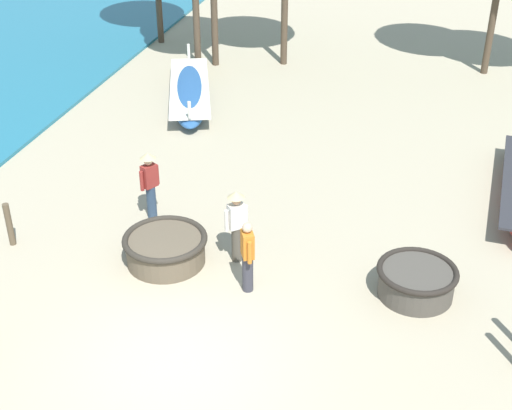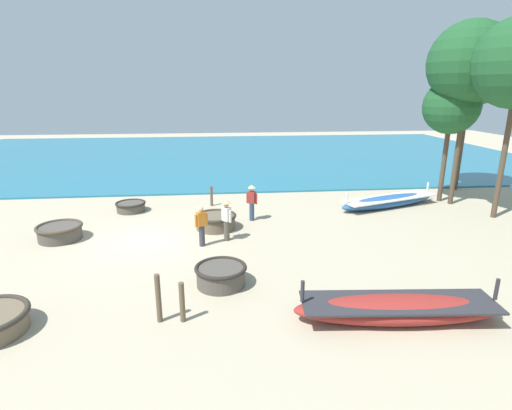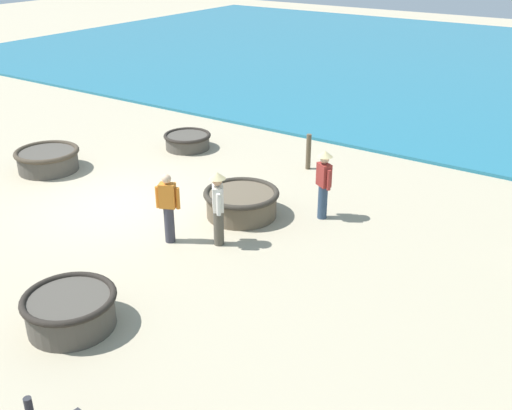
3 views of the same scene
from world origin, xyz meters
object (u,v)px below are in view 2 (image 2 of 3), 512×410
(long_boat_white_hull, at_px, (398,309))
(fisherman_standing_left, at_px, (252,200))
(tree_right_mid, at_px, (472,73))
(tree_center, at_px, (451,107))
(coracle_far_left, at_px, (216,221))
(mooring_post_inland, at_px, (182,302))
(fisherman_crouching, at_px, (202,225))
(tree_leftmost, at_px, (470,63))
(coracle_front_left, at_px, (221,275))
(mooring_post_mid_beach, at_px, (158,298))
(coracle_beside_post, at_px, (131,206))
(long_boat_ochre_hull, at_px, (389,201))
(fisherman_with_hat, at_px, (226,217))
(mooring_post_shoreline, at_px, (211,196))
(coracle_front_right, at_px, (60,232))

(long_boat_white_hull, xyz_separation_m, fisherman_standing_left, (-8.56, -3.00, 0.62))
(tree_right_mid, bearing_deg, tree_center, -45.26)
(coracle_far_left, bearing_deg, mooring_post_inland, -7.15)
(fisherman_crouching, height_order, tree_leftmost, tree_leftmost)
(coracle_front_left, distance_m, mooring_post_mid_beach, 2.47)
(mooring_post_inland, distance_m, tree_leftmost, 17.54)
(coracle_beside_post, height_order, tree_right_mid, tree_right_mid)
(long_boat_ochre_hull, height_order, fisherman_crouching, fisherman_crouching)
(mooring_post_inland, bearing_deg, fisherman_crouching, 176.05)
(coracle_front_left, distance_m, fisherman_crouching, 3.36)
(coracle_beside_post, distance_m, coracle_front_left, 9.17)
(coracle_front_left, relative_size, coracle_far_left, 0.89)
(fisherman_with_hat, xyz_separation_m, mooring_post_shoreline, (-4.96, -0.62, -0.45))
(fisherman_crouching, relative_size, mooring_post_inland, 1.43)
(fisherman_with_hat, relative_size, mooring_post_mid_beach, 1.26)
(long_boat_white_hull, relative_size, tree_leftmost, 0.61)
(tree_right_mid, bearing_deg, coracle_front_left, -52.91)
(coracle_beside_post, xyz_separation_m, coracle_front_right, (3.60, -2.05, 0.07))
(mooring_post_mid_beach, bearing_deg, coracle_beside_post, -165.13)
(coracle_far_left, distance_m, tree_center, 13.19)
(coracle_far_left, bearing_deg, coracle_beside_post, -125.42)
(coracle_front_left, bearing_deg, tree_right_mid, 127.09)
(long_boat_white_hull, relative_size, tree_center, 0.87)
(coracle_front_right, bearing_deg, coracle_front_left, 54.41)
(fisherman_with_hat, xyz_separation_m, mooring_post_mid_beach, (5.59, -1.91, -0.29))
(coracle_far_left, bearing_deg, tree_leftmost, 102.15)
(tree_right_mid, bearing_deg, fisherman_with_hat, -63.35)
(fisherman_with_hat, distance_m, mooring_post_mid_beach, 5.92)
(coracle_front_left, relative_size, mooring_post_shoreline, 1.57)
(mooring_post_shoreline, bearing_deg, fisherman_standing_left, 35.60)
(coracle_far_left, height_order, fisherman_crouching, fisherman_crouching)
(fisherman_with_hat, height_order, tree_center, tree_center)
(coracle_far_left, xyz_separation_m, tree_center, (-3.21, 11.95, 4.56))
(mooring_post_shoreline, bearing_deg, long_boat_white_hull, 23.49)
(coracle_far_left, bearing_deg, coracle_front_right, -83.85)
(fisherman_standing_left, distance_m, tree_center, 11.27)
(long_boat_ochre_hull, bearing_deg, fisherman_standing_left, -78.16)
(long_boat_ochre_hull, height_order, tree_center, tree_center)
(fisherman_crouching, bearing_deg, coracle_far_left, 164.59)
(fisherman_crouching, distance_m, fisherman_with_hat, 1.08)
(coracle_far_left, height_order, mooring_post_shoreline, mooring_post_shoreline)
(coracle_front_right, distance_m, mooring_post_shoreline, 7.31)
(coracle_far_left, distance_m, tree_leftmost, 14.15)
(coracle_beside_post, xyz_separation_m, long_boat_ochre_hull, (0.49, 12.91, 0.04))
(mooring_post_mid_beach, distance_m, tree_leftmost, 17.92)
(long_boat_ochre_hull, relative_size, mooring_post_shoreline, 5.72)
(coracle_beside_post, height_order, mooring_post_shoreline, mooring_post_shoreline)
(tree_center, bearing_deg, coracle_far_left, -74.98)
(coracle_far_left, distance_m, fisherman_with_hat, 1.62)
(coracle_beside_post, height_order, tree_center, tree_center)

